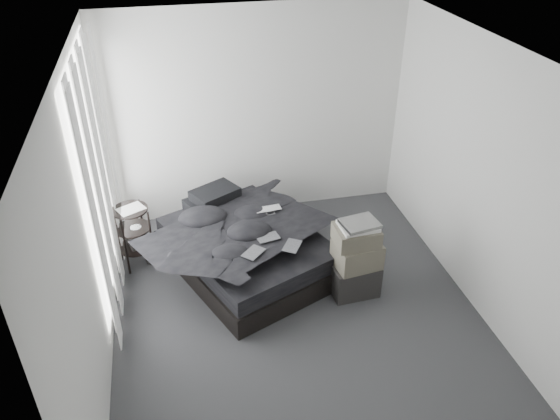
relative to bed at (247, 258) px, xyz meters
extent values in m
cube|color=#363739|center=(0.36, -0.87, -0.12)|extent=(3.60, 4.20, 0.01)
cube|color=white|center=(0.36, -0.87, 2.48)|extent=(3.60, 4.20, 0.01)
cube|color=silver|center=(0.36, 1.23, 1.18)|extent=(3.60, 0.01, 2.60)
cube|color=silver|center=(0.36, -2.97, 1.18)|extent=(3.60, 0.01, 2.60)
cube|color=silver|center=(-1.44, -0.87, 1.18)|extent=(0.01, 4.20, 2.60)
cube|color=silver|center=(2.16, -0.87, 1.18)|extent=(0.01, 4.20, 2.60)
cube|color=white|center=(-1.42, 0.03, 1.23)|extent=(0.02, 2.00, 2.30)
cube|color=white|center=(-1.37, 0.03, 1.16)|extent=(0.06, 2.12, 2.48)
cube|color=black|center=(0.00, 0.00, 0.00)|extent=(1.98, 2.21, 0.25)
cube|color=black|center=(0.00, 0.00, 0.22)|extent=(1.91, 2.14, 0.19)
imported|color=black|center=(0.02, -0.04, 0.42)|extent=(1.84, 1.95, 0.21)
cube|color=black|center=(-0.32, 0.63, 0.38)|extent=(0.65, 0.56, 0.12)
cube|color=black|center=(-0.25, 0.64, 0.50)|extent=(0.62, 0.56, 0.11)
imported|color=silver|center=(0.29, 0.17, 0.54)|extent=(0.31, 0.21, 0.02)
cube|color=black|center=(-0.01, -0.53, 0.53)|extent=(0.27, 0.27, 0.01)
cube|color=black|center=(0.18, -0.31, 0.54)|extent=(0.25, 0.19, 0.01)
cube|color=black|center=(0.39, -0.50, 0.54)|extent=(0.25, 0.27, 0.01)
cylinder|color=black|center=(-1.20, 0.35, 0.23)|extent=(0.49, 0.49, 0.71)
cube|color=white|center=(-1.19, 0.35, 0.59)|extent=(0.34, 0.31, 0.01)
cube|color=black|center=(-1.00, 0.37, -0.05)|extent=(0.21, 0.25, 0.15)
cube|color=black|center=(1.02, -0.64, 0.05)|extent=(0.50, 0.40, 0.35)
cube|color=#5E594A|center=(1.03, -0.65, 0.36)|extent=(0.49, 0.41, 0.27)
cube|color=#5E594A|center=(1.01, -0.64, 0.59)|extent=(0.43, 0.35, 0.19)
cube|color=silver|center=(1.02, -0.64, 0.70)|extent=(0.38, 0.31, 0.04)
cube|color=silver|center=(1.03, -0.65, 0.74)|extent=(0.39, 0.34, 0.03)
camera|label=1|loc=(-0.69, -4.83, 3.69)|focal=35.00mm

